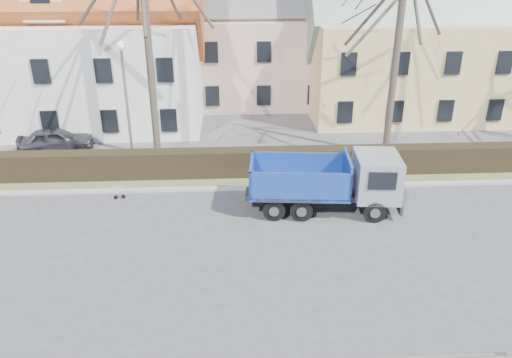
{
  "coord_description": "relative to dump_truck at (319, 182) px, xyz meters",
  "views": [
    {
      "loc": [
        1.84,
        -15.85,
        9.83
      ],
      "look_at": [
        2.78,
        2.16,
        1.6
      ],
      "focal_mm": 35.0,
      "sensor_mm": 36.0,
      "label": 1
    }
  ],
  "objects": [
    {
      "name": "ground",
      "position": [
        -5.36,
        -2.46,
        -1.27
      ],
      "size": [
        120.0,
        120.0,
        0.0
      ],
      "primitive_type": "plane",
      "color": "#454547"
    },
    {
      "name": "curb_far",
      "position": [
        -5.36,
        2.14,
        -1.21
      ],
      "size": [
        80.0,
        0.3,
        0.12
      ],
      "primitive_type": "cube",
      "color": "#A19F99",
      "rests_on": "ground"
    },
    {
      "name": "grass_strip",
      "position": [
        -5.36,
        3.74,
        -1.22
      ],
      "size": [
        80.0,
        3.0,
        0.1
      ],
      "primitive_type": "cube",
      "color": "#586036",
      "rests_on": "ground"
    },
    {
      "name": "hedge",
      "position": [
        -5.36,
        3.54,
        -0.62
      ],
      "size": [
        60.0,
        0.9,
        1.3
      ],
      "primitive_type": "cube",
      "color": "black",
      "rests_on": "ground"
    },
    {
      "name": "building_pink",
      "position": [
        -1.36,
        17.54,
        2.73
      ],
      "size": [
        10.8,
        8.8,
        8.0
      ],
      "primitive_type": null,
      "color": "#CFA392",
      "rests_on": "ground"
    },
    {
      "name": "building_yellow",
      "position": [
        10.64,
        14.54,
        2.98
      ],
      "size": [
        18.8,
        10.8,
        8.5
      ],
      "primitive_type": null,
      "color": "#DABB77",
      "rests_on": "ground"
    },
    {
      "name": "tree_1",
      "position": [
        -7.36,
        6.04,
        5.06
      ],
      "size": [
        9.2,
        9.2,
        12.65
      ],
      "primitive_type": null,
      "color": "#40362C",
      "rests_on": "ground"
    },
    {
      "name": "tree_2",
      "position": [
        4.64,
        6.04,
        4.23
      ],
      "size": [
        8.0,
        8.0,
        11.0
      ],
      "primitive_type": null,
      "color": "#40362C",
      "rests_on": "ground"
    },
    {
      "name": "dump_truck",
      "position": [
        0.0,
        0.0,
        0.0
      ],
      "size": [
        6.52,
        2.9,
        2.54
      ],
      "primitive_type": null,
      "rotation": [
        0.0,
        0.0,
        -0.09
      ],
      "color": "navy",
      "rests_on": "ground"
    },
    {
      "name": "streetlight",
      "position": [
        -8.35,
        4.54,
        1.89
      ],
      "size": [
        0.49,
        0.49,
        6.33
      ],
      "primitive_type": null,
      "color": "gray",
      "rests_on": "ground"
    },
    {
      "name": "cart_frame",
      "position": [
        -8.68,
        1.4,
        -0.92
      ],
      "size": [
        0.82,
        0.55,
        0.69
      ],
      "primitive_type": null,
      "rotation": [
        0.0,
        0.0,
        0.16
      ],
      "color": "silver",
      "rests_on": "ground"
    },
    {
      "name": "parked_car_a",
      "position": [
        -12.91,
        7.3,
        -0.6
      ],
      "size": [
        4.15,
        2.36,
        1.33
      ],
      "primitive_type": "imported",
      "rotation": [
        0.0,
        0.0,
        1.78
      ],
      "color": "#2D2C31",
      "rests_on": "ground"
    }
  ]
}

